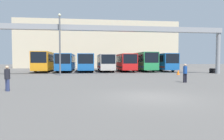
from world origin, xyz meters
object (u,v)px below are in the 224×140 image
Objects in this scene: bus_slot_2 at (86,62)px; traffic_cone at (178,72)px; bus_slot_3 at (105,62)px; bus_slot_5 at (143,61)px; lamp_post at (60,42)px; tire_stack at (213,71)px; pedestrian_near_right at (185,73)px; bus_slot_6 at (161,61)px; bus_slot_4 at (124,61)px; bus_slot_0 at (46,61)px; bus_slot_1 at (66,61)px; pedestrian_mid_left at (7,78)px.

traffic_cone is at bearing -40.13° from bus_slot_2.
bus_slot_5 is (7.02, 0.09, 0.20)m from bus_slot_3.
lamp_post is at bearing -108.34° from bus_slot_2.
pedestrian_near_right is at bearing -131.68° from tire_stack.
bus_slot_5 is at bearing 1.52° from bus_slot_2.
tire_stack is (5.43, -7.51, -1.45)m from bus_slot_6.
pedestrian_near_right reaches higher than tire_stack.
pedestrian_near_right is (1.59, -20.14, -0.90)m from bus_slot_4.
bus_slot_0 is 1.50× the size of lamp_post.
traffic_cone is (19.45, -11.35, -1.57)m from bus_slot_0.
bus_slot_1 is at bearing 160.52° from tire_stack.
bus_slot_3 is (10.52, -0.68, -0.20)m from bus_slot_0.
bus_slot_5 is 10.27× the size of tire_stack.
bus_slot_4 is (10.52, -0.16, 0.00)m from bus_slot_1.
bus_slot_2 is at bearing -8.97° from bus_slot_1.
bus_slot_1 reaches higher than traffic_cone.
bus_slot_0 is 16.78× the size of traffic_cone.
bus_slot_1 is 10.52m from bus_slot_4.
bus_slot_4 is 6.91× the size of pedestrian_mid_left.
pedestrian_near_right is at bearing -59.17° from bus_slot_1.
bus_slot_5 is at bearing 138.70° from tire_stack.
bus_slot_1 is 3.55m from bus_slot_2.
bus_slot_2 is at bearing 120.59° from pedestrian_mid_left.
bus_slot_2 is 1.01× the size of bus_slot_6.
bus_slot_5 is 15.12× the size of traffic_cone.
tire_stack is at bearing 22.53° from traffic_cone.
bus_slot_5 is at bearing 99.03° from pedestrian_mid_left.
bus_slot_5 is 6.56× the size of pedestrian_near_right.
bus_slot_2 is at bearing -176.96° from bus_slot_3.
bus_slot_0 is at bearing 149.74° from traffic_cone.
bus_slot_6 is 20.45m from pedestrian_near_right.
tire_stack is at bearing 74.84° from pedestrian_mid_left.
lamp_post reaches higher than pedestrian_near_right.
bus_slot_5 reaches higher than pedestrian_near_right.
pedestrian_mid_left is (-8.25, -23.25, -0.89)m from bus_slot_3.
bus_slot_1 is 1.12× the size of bus_slot_6.
bus_slot_0 is at bearing 178.07° from bus_slot_4.
lamp_post is at bearing -70.60° from bus_slot_0.
bus_slot_0 is 25.89m from pedestrian_near_right.
pedestrian_mid_left is at bearing -123.19° from bus_slot_5.
pedestrian_mid_left is at bearing -129.22° from bus_slot_6.
bus_slot_6 is at bearing -1.99° from bus_slot_1.
pedestrian_mid_left is 2.24× the size of traffic_cone.
bus_slot_3 is 3.51m from bus_slot_4.
pedestrian_mid_left is 13.77m from lamp_post.
bus_slot_1 is 10.80× the size of tire_stack.
bus_slot_6 is (7.02, -0.45, 0.05)m from bus_slot_4.
bus_slot_0 reaches higher than bus_slot_4.
lamp_post reaches higher than pedestrian_mid_left.
bus_slot_1 is at bearing 177.01° from bus_slot_3.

